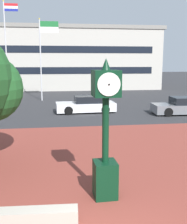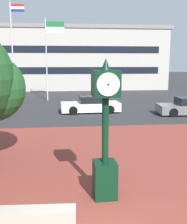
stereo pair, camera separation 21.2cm
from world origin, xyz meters
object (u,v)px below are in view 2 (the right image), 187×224
object	(u,v)px
street_clock	(105,135)
civic_building	(56,59)
flagpole_primary	(13,46)
car_street_mid	(91,105)
flagpole_secondary	(49,51)

from	to	relation	value
street_clock	civic_building	xyz separation A→B (m)	(-2.32, 35.86, 2.51)
flagpole_primary	civic_building	distance (m)	15.67
car_street_mid	flagpole_secondary	xyz separation A→B (m)	(-3.49, 7.08, 4.37)
car_street_mid	civic_building	size ratio (longest dim) A/B	0.14
car_street_mid	flagpole_secondary	world-z (taller)	flagpole_secondary
street_clock	flagpole_primary	world-z (taller)	flagpole_primary
car_street_mid	flagpole_secondary	size ratio (longest dim) A/B	0.57
street_clock	flagpole_primary	size ratio (longest dim) A/B	0.41
car_street_mid	flagpole_primary	bearing A→B (deg)	41.85
flagpole_primary	flagpole_secondary	distance (m)	3.47
flagpole_primary	civic_building	xyz separation A→B (m)	(3.69, 15.19, -1.00)
flagpole_secondary	civic_building	size ratio (longest dim) A/B	0.25
civic_building	flagpole_primary	bearing A→B (deg)	-103.64
street_clock	flagpole_secondary	world-z (taller)	flagpole_secondary
car_street_mid	civic_building	distance (m)	22.82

